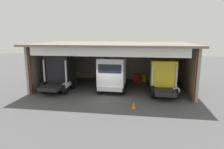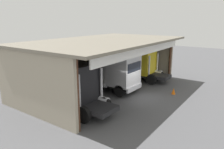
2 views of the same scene
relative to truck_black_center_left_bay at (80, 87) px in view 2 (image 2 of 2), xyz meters
name	(u,v)px [view 2 (image 2 of 2)]	position (x,y,z in m)	size (l,w,h in m)	color
ground_plane	(139,97)	(5.40, -2.07, -1.95)	(80.00, 80.00, 0.00)	#4C4C4F
workshop_shed	(96,54)	(5.40, 2.89, 1.55)	(16.33, 9.79, 4.91)	#9E937F
truck_black_center_left_bay	(80,87)	(0.00, 0.00, 0.00)	(2.76, 4.50, 3.67)	black
truck_white_center_right_bay	(120,73)	(5.55, 0.13, -0.06)	(2.76, 5.06, 3.56)	white
truck_yellow_yard_outside	(144,65)	(10.60, 0.17, -0.16)	(2.59, 4.58, 3.36)	yellow
oil_drum	(100,74)	(8.79, 5.03, -1.50)	(0.58, 0.58, 0.90)	gold
tool_cart	(97,75)	(7.91, 4.92, -1.45)	(0.90, 0.60, 1.00)	red
traffic_cone	(173,91)	(7.95, -4.31, -1.67)	(0.36, 0.36, 0.56)	orange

